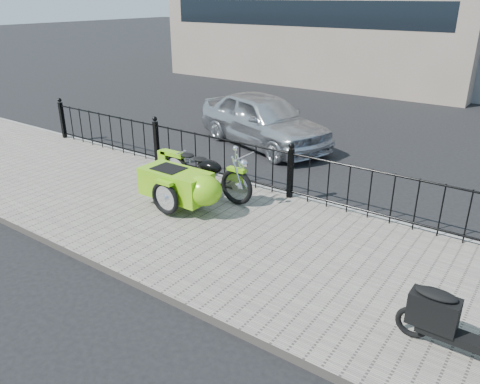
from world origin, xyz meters
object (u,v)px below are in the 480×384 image
Objects in this scene: scooter at (455,323)px; sedan_car at (263,120)px; motorcycle_sidecar at (188,183)px; spare_tire at (165,189)px.

scooter is 0.35× the size of sedan_car.
sedan_car reaches higher than motorcycle_sidecar.
scooter is 5.34m from spare_tire.
motorcycle_sidecar reaches higher than spare_tire.
motorcycle_sidecar is 3.82× the size of spare_tire.
sedan_car reaches higher than spare_tire.
spare_tire is 0.15× the size of sedan_car.
motorcycle_sidecar is 0.51m from spare_tire.
scooter is 2.39× the size of spare_tire.
sedan_car reaches higher than scooter.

